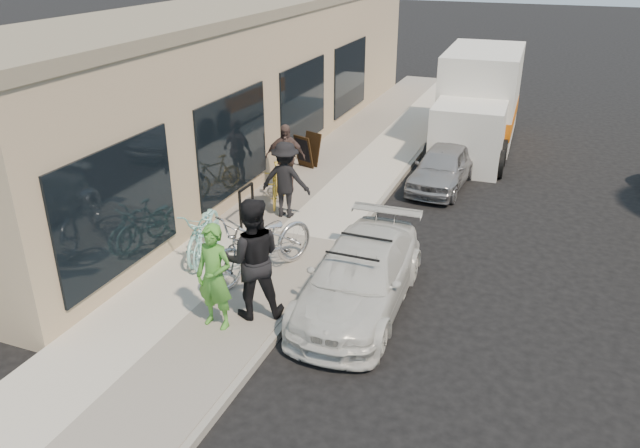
% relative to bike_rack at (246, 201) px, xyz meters
% --- Properties ---
extents(ground, '(120.00, 120.00, 0.00)m').
position_rel_bike_rack_xyz_m(ground, '(2.75, -3.11, -0.67)').
color(ground, black).
rests_on(ground, ground).
extents(sidewalk, '(3.00, 34.00, 0.15)m').
position_rel_bike_rack_xyz_m(sidewalk, '(0.75, -0.11, -0.59)').
color(sidewalk, '#BBB6A8').
rests_on(sidewalk, ground).
extents(curb, '(0.12, 34.00, 0.13)m').
position_rel_bike_rack_xyz_m(curb, '(2.30, -0.11, -0.60)').
color(curb, gray).
rests_on(curb, ground).
extents(storefront, '(3.60, 20.00, 4.22)m').
position_rel_bike_rack_xyz_m(storefront, '(-2.49, 4.88, 1.46)').
color(storefront, tan).
rests_on(storefront, ground).
extents(bike_rack, '(0.07, 0.61, 0.86)m').
position_rel_bike_rack_xyz_m(bike_rack, '(0.00, 0.00, 0.00)').
color(bike_rack, black).
rests_on(bike_rack, sidewalk).
extents(sandwich_board, '(0.69, 0.70, 0.88)m').
position_rel_bike_rack_xyz_m(sandwich_board, '(-0.22, 3.91, -0.07)').
color(sandwich_board, black).
rests_on(sandwich_board, sidewalk).
extents(sedan_white, '(1.72, 3.95, 1.17)m').
position_rel_bike_rack_xyz_m(sedan_white, '(3.20, -2.05, -0.10)').
color(sedan_white, silver).
rests_on(sedan_white, ground).
extents(sedan_silver, '(1.43, 3.15, 1.05)m').
position_rel_bike_rack_xyz_m(sedan_silver, '(3.37, 4.12, -0.14)').
color(sedan_silver, '#95969A').
rests_on(sedan_silver, ground).
extents(moving_truck, '(2.34, 5.74, 2.78)m').
position_rel_bike_rack_xyz_m(moving_truck, '(3.60, 7.99, 0.57)').
color(moving_truck, silver).
rests_on(moving_truck, ground).
extents(tandem_bike, '(1.72, 2.51, 1.25)m').
position_rel_bike_rack_xyz_m(tandem_bike, '(1.31, -1.93, 0.11)').
color(tandem_bike, silver).
rests_on(tandem_bike, sidewalk).
extents(woman_rider, '(0.66, 0.46, 1.73)m').
position_rel_bike_rack_xyz_m(woman_rider, '(1.36, -3.63, 0.34)').
color(woman_rider, '#489531').
rests_on(woman_rider, sidewalk).
extents(man_standing, '(1.23, 1.14, 2.02)m').
position_rel_bike_rack_xyz_m(man_standing, '(1.75, -3.12, 0.49)').
color(man_standing, black).
rests_on(man_standing, sidewalk).
extents(cruiser_bike_a, '(0.74, 1.58, 0.92)m').
position_rel_bike_rack_xyz_m(cruiser_bike_a, '(0.07, -1.75, -0.06)').
color(cruiser_bike_a, '#9AE6DD').
rests_on(cruiser_bike_a, sidewalk).
extents(cruiser_bike_b, '(1.04, 1.93, 0.96)m').
position_rel_bike_rack_xyz_m(cruiser_bike_b, '(-0.12, -1.53, -0.04)').
color(cruiser_bike_b, '#9AE6DD').
rests_on(cruiser_bike_b, sidewalk).
extents(cruiser_bike_c, '(0.95, 1.57, 0.91)m').
position_rel_bike_rack_xyz_m(cruiser_bike_c, '(0.08, 1.28, -0.06)').
color(cruiser_bike_c, yellow).
rests_on(cruiser_bike_c, sidewalk).
extents(bystander_a, '(1.13, 0.71, 1.68)m').
position_rel_bike_rack_xyz_m(bystander_a, '(0.60, 0.70, 0.32)').
color(bystander_a, black).
rests_on(bystander_a, sidewalk).
extents(bystander_b, '(1.04, 0.69, 1.63)m').
position_rel_bike_rack_xyz_m(bystander_b, '(-0.06, 2.15, 0.30)').
color(bystander_b, brown).
rests_on(bystander_b, sidewalk).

